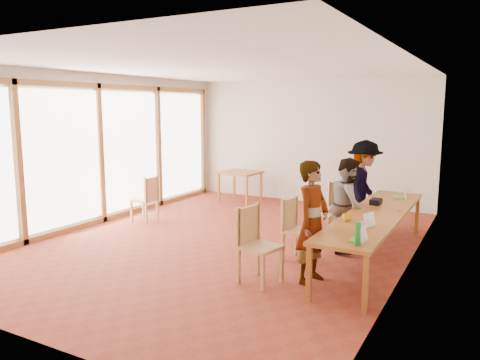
% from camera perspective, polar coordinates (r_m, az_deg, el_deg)
% --- Properties ---
extents(ground, '(8.00, 8.00, 0.00)m').
position_cam_1_polar(ground, '(8.30, -1.57, -7.48)').
color(ground, maroon).
rests_on(ground, ground).
extents(wall_back, '(6.00, 0.10, 3.00)m').
position_cam_1_polar(wall_back, '(11.62, 8.42, 4.68)').
color(wall_back, beige).
rests_on(wall_back, ground).
extents(wall_front, '(6.00, 0.10, 3.00)m').
position_cam_1_polar(wall_front, '(5.01, -25.36, -1.65)').
color(wall_front, beige).
rests_on(wall_front, ground).
extents(wall_right, '(0.10, 8.00, 3.00)m').
position_cam_1_polar(wall_right, '(7.00, 20.11, 1.45)').
color(wall_right, beige).
rests_on(wall_right, ground).
extents(window_wall, '(0.10, 8.00, 3.00)m').
position_cam_1_polar(window_wall, '(9.83, -16.71, 3.63)').
color(window_wall, white).
rests_on(window_wall, ground).
extents(ceiling, '(6.00, 8.00, 0.04)m').
position_cam_1_polar(ceiling, '(7.99, -1.66, 13.78)').
color(ceiling, white).
rests_on(ceiling, wall_back).
extents(communal_table, '(0.80, 4.00, 0.75)m').
position_cam_1_polar(communal_table, '(7.42, 16.19, -4.22)').
color(communal_table, '#AA6325').
rests_on(communal_table, ground).
extents(side_table, '(0.90, 0.90, 0.75)m').
position_cam_1_polar(side_table, '(11.60, 0.02, 0.64)').
color(side_table, '#AA6325').
rests_on(side_table, ground).
extents(chair_near, '(0.57, 0.57, 0.55)m').
position_cam_1_polar(chair_near, '(6.33, 1.70, -6.79)').
color(chair_near, tan).
rests_on(chair_near, ground).
extents(chair_mid, '(0.50, 0.50, 0.51)m').
position_cam_1_polar(chair_mid, '(7.27, 6.67, -5.14)').
color(chair_mid, tan).
rests_on(chair_mid, ground).
extents(chair_far, '(0.39, 0.39, 0.42)m').
position_cam_1_polar(chair_far, '(8.68, 9.36, -3.54)').
color(chair_far, tan).
rests_on(chair_far, ground).
extents(chair_empty, '(0.57, 0.57, 0.49)m').
position_cam_1_polar(chair_empty, '(9.19, 12.02, -2.41)').
color(chair_empty, tan).
rests_on(chair_empty, ground).
extents(chair_spare, '(0.44, 0.44, 0.50)m').
position_cam_1_polar(chair_spare, '(9.77, -11.16, -1.69)').
color(chair_spare, tan).
rests_on(chair_spare, ground).
extents(person_near, '(0.48, 0.65, 1.65)m').
position_cam_1_polar(person_near, '(6.32, 8.84, -5.10)').
color(person_near, gray).
rests_on(person_near, ground).
extents(person_mid, '(0.75, 0.87, 1.54)m').
position_cam_1_polar(person_mid, '(7.80, 13.10, -2.96)').
color(person_mid, gray).
rests_on(person_mid, ground).
extents(person_far, '(0.72, 1.16, 1.74)m').
position_cam_1_polar(person_far, '(9.00, 14.86, -0.81)').
color(person_far, gray).
rests_on(person_far, ground).
extents(laptop_near, '(0.20, 0.23, 0.18)m').
position_cam_1_polar(laptop_near, '(5.80, 14.44, -6.81)').
color(laptop_near, '#59C336').
rests_on(laptop_near, communal_table).
extents(laptop_mid, '(0.26, 0.27, 0.19)m').
position_cam_1_polar(laptop_mid, '(6.55, 15.19, -5.01)').
color(laptop_mid, '#59C336').
rests_on(laptop_mid, communal_table).
extents(laptop_far, '(0.26, 0.29, 0.22)m').
position_cam_1_polar(laptop_far, '(8.71, 19.07, -1.71)').
color(laptop_far, '#59C336').
rests_on(laptop_far, communal_table).
extents(yellow_mug, '(0.13, 0.13, 0.10)m').
position_cam_1_polar(yellow_mug, '(6.78, 12.87, -4.47)').
color(yellow_mug, gold).
rests_on(yellow_mug, communal_table).
extents(green_bottle, '(0.07, 0.07, 0.28)m').
position_cam_1_polar(green_bottle, '(5.61, 14.15, -6.40)').
color(green_bottle, '#1B7926').
rests_on(green_bottle, communal_table).
extents(clear_glass, '(0.07, 0.07, 0.09)m').
position_cam_1_polar(clear_glass, '(6.42, 14.61, -5.34)').
color(clear_glass, silver).
rests_on(clear_glass, communal_table).
extents(condiment_cup, '(0.08, 0.08, 0.06)m').
position_cam_1_polar(condiment_cup, '(9.17, 19.92, -1.43)').
color(condiment_cup, white).
rests_on(condiment_cup, communal_table).
extents(pink_phone, '(0.05, 0.10, 0.01)m').
position_cam_1_polar(pink_phone, '(7.69, 18.92, -3.48)').
color(pink_phone, '#E5527B').
rests_on(pink_phone, communal_table).
extents(black_pouch, '(0.16, 0.26, 0.09)m').
position_cam_1_polar(black_pouch, '(8.04, 16.23, -2.54)').
color(black_pouch, black).
rests_on(black_pouch, communal_table).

